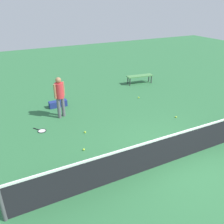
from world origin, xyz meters
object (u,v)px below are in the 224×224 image
tennis_racket_near_player (41,131)px  tennis_ball_midcourt (186,139)px  tennis_ball_baseline (139,98)px  tennis_ball_stray_left (84,149)px  equipment_bag (57,104)px  tennis_ball_near_player (176,117)px  tennis_ball_by_net (85,132)px  courtside_bench (140,77)px  player_near_side (60,94)px

tennis_racket_near_player → tennis_ball_midcourt: (-4.37, 2.92, 0.02)m
tennis_ball_baseline → tennis_ball_stray_left: same height
tennis_ball_stray_left → equipment_bag: size_ratio=0.08×
tennis_ball_near_player → tennis_ball_by_net: size_ratio=1.00×
tennis_ball_by_net → courtside_bench: (-4.83, -3.82, 0.38)m
tennis_ball_midcourt → tennis_ball_baseline: same height
tennis_ball_by_net → tennis_ball_stray_left: same height
tennis_racket_near_player → tennis_ball_baseline: bearing=-167.8°
tennis_ball_near_player → courtside_bench: bearing=-103.4°
tennis_ball_near_player → tennis_ball_by_net: bearing=-8.2°
tennis_ball_by_net → tennis_ball_stray_left: 1.10m
tennis_racket_near_player → tennis_ball_stray_left: bearing=117.0°
tennis_ball_by_net → tennis_ball_stray_left: size_ratio=1.00×
tennis_ball_midcourt → player_near_side: bearing=-48.1°
player_near_side → tennis_racket_near_player: 1.64m
tennis_ball_stray_left → courtside_bench: (-5.26, -4.83, 0.38)m
tennis_ball_by_net → courtside_bench: courtside_bench is taller
tennis_ball_midcourt → courtside_bench: courtside_bench is taller
tennis_racket_near_player → tennis_ball_stray_left: tennis_ball_stray_left is taller
player_near_side → tennis_ball_stray_left: player_near_side is taller
tennis_ball_by_net → tennis_ball_midcourt: same height
player_near_side → tennis_ball_near_player: 4.83m
tennis_ball_midcourt → tennis_ball_by_net: bearing=-34.6°
player_near_side → tennis_ball_stray_left: (0.05, 2.70, -0.98)m
tennis_ball_near_player → tennis_ball_stray_left: size_ratio=1.00×
tennis_ball_baseline → equipment_bag: bearing=-11.8°
tennis_ball_baseline → equipment_bag: size_ratio=0.08×
tennis_racket_near_player → equipment_bag: 2.19m
player_near_side → tennis_ball_midcourt: size_ratio=25.76×
tennis_ball_near_player → tennis_ball_stray_left: same height
tennis_ball_midcourt → equipment_bag: bearing=-55.9°
tennis_ball_midcourt → courtside_bench: (-1.86, -5.87, 0.38)m
tennis_ball_by_net → courtside_bench: 6.17m
tennis_ball_midcourt → tennis_ball_stray_left: same height
tennis_ball_by_net → tennis_ball_near_player: bearing=171.8°
player_near_side → equipment_bag: size_ratio=2.12×
tennis_ball_baseline → tennis_ball_stray_left: bearing=36.4°
tennis_ball_near_player → equipment_bag: equipment_bag is taller
tennis_ball_near_player → tennis_ball_midcourt: (0.82, 1.50, 0.00)m
player_near_side → tennis_racket_near_player: size_ratio=2.95×
tennis_ball_stray_left → player_near_side: bearing=-91.2°
tennis_racket_near_player → courtside_bench: bearing=-154.7°
tennis_ball_near_player → tennis_ball_baseline: bearing=-84.9°
tennis_ball_by_net → player_near_side: bearing=-77.2°
tennis_ball_by_net → equipment_bag: bearing=-84.2°
tennis_racket_near_player → tennis_ball_midcourt: size_ratio=8.73×
tennis_ball_baseline → equipment_bag: 3.93m
tennis_ball_midcourt → tennis_ball_baseline: 4.03m
tennis_ball_baseline → tennis_ball_near_player: bearing=95.1°
tennis_ball_by_net → equipment_bag: size_ratio=0.08×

